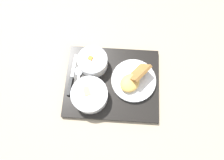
{
  "coord_description": "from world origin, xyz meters",
  "views": [
    {
      "loc": [
        0.01,
        -0.24,
        0.81
      ],
      "look_at": [
        0.0,
        0.0,
        0.05
      ],
      "focal_mm": 32.0,
      "sensor_mm": 36.0,
      "label": 1
    }
  ],
  "objects": [
    {
      "name": "bowl_salad",
      "position": [
        -0.08,
        0.08,
        0.05
      ],
      "size": [
        0.12,
        0.12,
        0.07
      ],
      "color": "white",
      "rests_on": "serving_tray"
    },
    {
      "name": "spoon",
      "position": [
        -0.14,
        0.01,
        0.02
      ],
      "size": [
        0.04,
        0.16,
        0.01
      ],
      "rotation": [
        0.0,
        0.0,
        1.64
      ],
      "color": "silver",
      "rests_on": "serving_tray"
    },
    {
      "name": "serving_tray",
      "position": [
        0.0,
        0.0,
        0.01
      ],
      "size": [
        0.4,
        0.32,
        0.02
      ],
      "color": "black",
      "rests_on": "ground_plane"
    },
    {
      "name": "ground_plane",
      "position": [
        0.0,
        0.0,
        0.0
      ],
      "size": [
        4.0,
        4.0,
        0.0
      ],
      "primitive_type": "plane",
      "color": "tan"
    },
    {
      "name": "bowl_soup",
      "position": [
        -0.09,
        -0.06,
        0.05
      ],
      "size": [
        0.14,
        0.14,
        0.06
      ],
      "color": "white",
      "rests_on": "serving_tray"
    },
    {
      "name": "plate_main",
      "position": [
        0.09,
        0.01,
        0.03
      ],
      "size": [
        0.18,
        0.18,
        0.08
      ],
      "color": "white",
      "rests_on": "serving_tray"
    },
    {
      "name": "knife",
      "position": [
        -0.17,
        -0.0,
        0.02
      ],
      "size": [
        0.03,
        0.18,
        0.01
      ],
      "rotation": [
        0.0,
        0.0,
        1.48
      ],
      "color": "silver",
      "rests_on": "serving_tray"
    }
  ]
}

